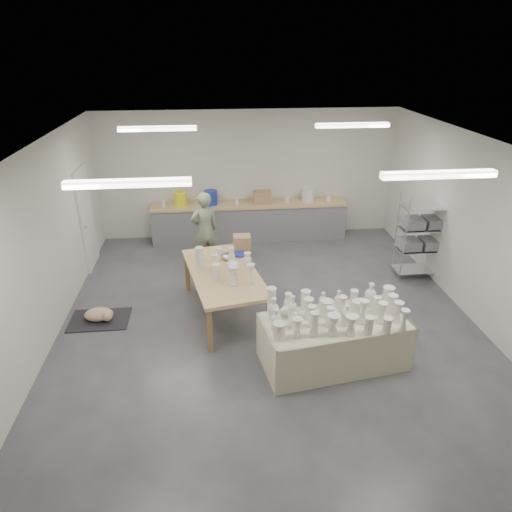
{
  "coord_description": "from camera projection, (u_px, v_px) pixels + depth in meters",
  "views": [
    {
      "loc": [
        -0.89,
        -6.53,
        4.37
      ],
      "look_at": [
        -0.17,
        0.45,
        1.05
      ],
      "focal_mm": 32.0,
      "sensor_mm": 36.0,
      "label": 1
    }
  ],
  "objects": [
    {
      "name": "room",
      "position": [
        263.0,
        207.0,
        7.01
      ],
      "size": [
        8.0,
        8.02,
        3.0
      ],
      "color": "#424449",
      "rests_on": "ground"
    },
    {
      "name": "back_counter",
      "position": [
        249.0,
        220.0,
        10.93
      ],
      "size": [
        4.6,
        0.6,
        1.24
      ],
      "color": "tan",
      "rests_on": "ground"
    },
    {
      "name": "wire_shelf",
      "position": [
        421.0,
        234.0,
        8.99
      ],
      "size": [
        0.88,
        0.48,
        1.8
      ],
      "color": "silver",
      "rests_on": "ground"
    },
    {
      "name": "drying_table",
      "position": [
        333.0,
        338.0,
        6.68
      ],
      "size": [
        2.22,
        1.31,
        1.11
      ],
      "rotation": [
        0.0,
        0.0,
        0.16
      ],
      "color": "olive",
      "rests_on": "ground"
    },
    {
      "name": "work_table",
      "position": [
        226.0,
        269.0,
        7.84
      ],
      "size": [
        1.5,
        2.36,
        1.17
      ],
      "rotation": [
        0.0,
        0.0,
        0.2
      ],
      "color": "tan",
      "rests_on": "ground"
    },
    {
      "name": "rug",
      "position": [
        100.0,
        320.0,
        7.87
      ],
      "size": [
        1.0,
        0.7,
        0.02
      ],
      "primitive_type": "cube",
      "color": "black",
      "rests_on": "ground"
    },
    {
      "name": "cat",
      "position": [
        100.0,
        314.0,
        7.81
      ],
      "size": [
        0.51,
        0.39,
        0.21
      ],
      "rotation": [
        0.0,
        0.0,
        -0.09
      ],
      "color": "white",
      "rests_on": "rug"
    },
    {
      "name": "potter",
      "position": [
        205.0,
        230.0,
        9.48
      ],
      "size": [
        0.69,
        0.56,
        1.62
      ],
      "primitive_type": "imported",
      "rotation": [
        0.0,
        0.0,
        3.47
      ],
      "color": "gray",
      "rests_on": "ground"
    },
    {
      "name": "red_stool",
      "position": [
        206.0,
        248.0,
        9.96
      ],
      "size": [
        0.37,
        0.37,
        0.3
      ],
      "rotation": [
        0.0,
        0.0,
        -0.18
      ],
      "color": "red",
      "rests_on": "ground"
    }
  ]
}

